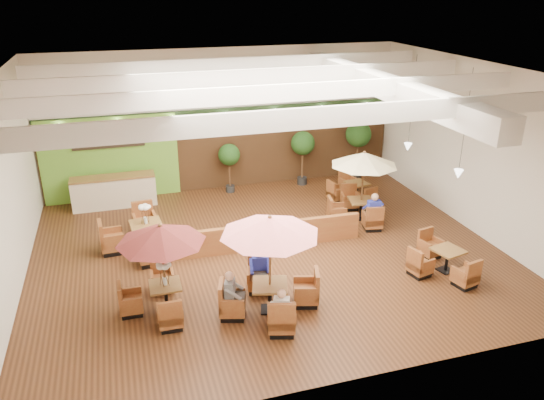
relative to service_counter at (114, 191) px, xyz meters
name	(u,v)px	position (x,y,z in m)	size (l,w,h in m)	color
room	(264,127)	(4.65, -3.88, 3.05)	(14.04, 14.00, 5.52)	#381E0F
service_counter	(114,191)	(0.00, 0.00, 0.00)	(3.00, 0.75, 1.18)	beige
booth_divider	(265,236)	(4.41, -4.87, -0.16)	(6.17, 0.18, 0.85)	brown
table_0	(160,249)	(1.03, -7.29, 1.13)	(2.25, 2.31, 2.39)	brown
table_1	(270,247)	(3.58, -8.14, 1.22)	(2.72, 2.72, 2.65)	brown
table_2	(362,171)	(8.17, -3.66, 1.22)	(2.41, 2.52, 2.49)	brown
table_3	(138,235)	(0.60, -3.76, -0.11)	(1.94, 2.86, 1.61)	brown
table_4	(439,262)	(8.76, -7.71, -0.26)	(1.68, 2.42, 0.87)	brown
table_5	(351,192)	(8.64, -1.94, -0.27)	(1.61, 2.34, 0.85)	brown
topiary_0	(229,157)	(4.41, 0.20, 0.88)	(0.85, 0.85, 1.97)	black
topiary_1	(303,145)	(7.44, 0.20, 1.08)	(0.96, 0.96, 2.23)	black
topiary_2	(358,137)	(9.87, 0.20, 1.24)	(1.06, 1.06, 2.45)	black
diner_0	(282,306)	(3.58, -9.11, 0.16)	(0.42, 0.40, 0.75)	silver
diner_1	(260,266)	(3.58, -7.18, 0.17)	(0.41, 0.35, 0.79)	#252FA3
diner_2	(232,290)	(2.61, -8.14, 0.18)	(0.41, 0.45, 0.81)	slate
diner_3	(373,208)	(8.23, -4.57, 0.20)	(0.44, 0.37, 0.86)	#252FA3
diner_4	(373,208)	(8.23, -4.57, 0.19)	(0.44, 0.37, 0.85)	silver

